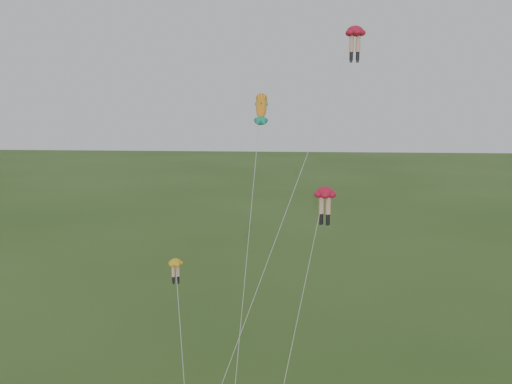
{
  "coord_description": "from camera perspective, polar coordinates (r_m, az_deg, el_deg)",
  "views": [
    {
      "loc": [
        3.49,
        -33.04,
        18.9
      ],
      "look_at": [
        0.87,
        6.0,
        12.03
      ],
      "focal_mm": 40.0,
      "sensor_mm": 36.0,
      "label": 1
    }
  ],
  "objects": [
    {
      "name": "legs_kite_yellow",
      "position": [
        36.6,
        -8.02,
        -7.76
      ],
      "size": [
        1.87,
        4.07,
        8.55
      ],
      "rotation": [
        0.0,
        0.0,
        0.31
      ],
      "color": "gold",
      "rests_on": "ground"
    },
    {
      "name": "legs_kite_red_mid",
      "position": [
        38.06,
        6.87,
        -0.56
      ],
      "size": [
        3.94,
        7.36,
        12.74
      ],
      "rotation": [
        0.0,
        0.0,
        -0.35
      ],
      "color": "#B6122C",
      "rests_on": "ground"
    },
    {
      "name": "fish_kite",
      "position": [
        41.98,
        0.52,
        8.38
      ],
      "size": [
        1.7,
        11.55,
        19.06
      ],
      "rotation": [
        0.69,
        0.0,
        0.03
      ],
      "color": "yellow",
      "rests_on": "ground"
    },
    {
      "name": "legs_kite_red_high",
      "position": [
        42.14,
        9.68,
        14.85
      ],
      "size": [
        9.74,
        11.1,
        23.53
      ],
      "rotation": [
        0.0,
        0.0,
        -0.03
      ],
      "color": "#B6122C",
      "rests_on": "ground"
    }
  ]
}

